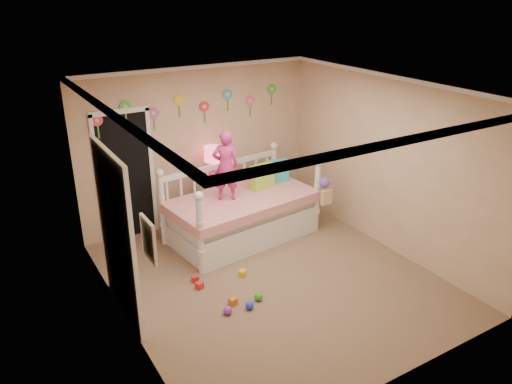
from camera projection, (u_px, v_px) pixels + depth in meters
floor at (272, 278)px, 6.89m from camera, size 4.00×4.50×0.01m
ceiling at (275, 89)px, 5.89m from camera, size 4.00×4.50×0.01m
back_wall at (199, 146)px, 8.17m from camera, size 4.00×0.01×2.60m
left_wall at (119, 227)px, 5.44m from camera, size 0.01×4.50×2.60m
right_wall at (388, 164)px, 7.34m from camera, size 0.01×4.50×2.60m
crown_molding at (275, 92)px, 5.90m from camera, size 4.00×4.50×0.06m
daybed at (242, 200)px, 7.79m from camera, size 2.45×1.51×1.26m
pillow_turquoise at (277, 171)px, 8.27m from camera, size 0.38×0.18×0.37m
pillow_lime at (262, 177)px, 7.99m from camera, size 0.44×0.23×0.40m
child at (226, 166)px, 7.45m from camera, size 0.46×0.39×1.08m
nightstand at (214, 201)px, 8.39m from camera, size 0.47×0.37×0.75m
table_lamp at (212, 158)px, 8.10m from camera, size 0.27×0.27×0.59m
closet_doorway at (126, 175)px, 7.66m from camera, size 0.90×0.04×2.07m
flower_decals at (192, 108)px, 7.87m from camera, size 3.40×0.02×0.50m
mirror_closet at (117, 236)px, 5.79m from camera, size 0.07×1.30×2.10m
wall_picture at (149, 240)px, 4.64m from camera, size 0.05×0.34×0.42m
hanging_bag at (325, 192)px, 7.73m from camera, size 0.20×0.16×0.36m
toy_scatter at (232, 284)px, 6.65m from camera, size 1.14×1.48×0.11m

